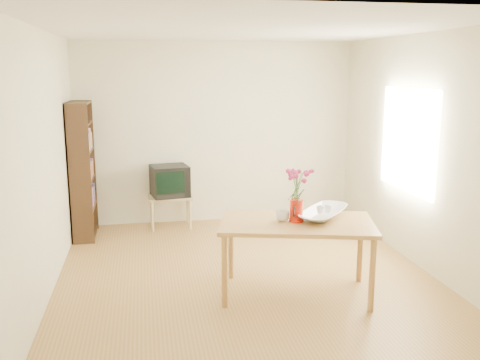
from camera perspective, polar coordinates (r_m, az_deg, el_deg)
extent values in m
plane|color=olive|center=(5.94, 0.52, -10.08)|extent=(4.50, 4.50, 0.00)
plane|color=white|center=(5.53, 0.58, 15.82)|extent=(4.50, 4.50, 0.00)
plane|color=beige|center=(7.79, -2.57, 5.03)|extent=(4.00, 0.00, 4.00)
plane|color=beige|center=(3.45, 7.59, -3.56)|extent=(4.00, 0.00, 4.00)
plane|color=beige|center=(5.58, -20.09, 1.66)|extent=(0.00, 4.50, 4.50)
plane|color=beige|center=(6.28, 18.81, 2.80)|extent=(0.00, 4.50, 4.50)
plane|color=white|center=(6.51, 17.45, 4.08)|extent=(0.00, 1.30, 1.30)
cube|color=olive|center=(5.26, 6.10, -4.62)|extent=(1.64, 1.18, 0.04)
cylinder|color=olive|center=(5.06, -1.67, -9.74)|extent=(0.06, 0.06, 0.71)
cylinder|color=olive|center=(5.12, 13.92, -9.84)|extent=(0.06, 0.06, 0.71)
cylinder|color=olive|center=(5.74, -0.98, -7.10)|extent=(0.06, 0.06, 0.71)
cylinder|color=olive|center=(5.79, 12.69, -7.22)|extent=(0.06, 0.06, 0.71)
cube|color=tan|center=(7.60, -7.47, -1.78)|extent=(0.60, 0.45, 0.03)
cylinder|color=tan|center=(7.47, -9.34, -3.89)|extent=(0.04, 0.04, 0.43)
cylinder|color=tan|center=(7.49, -5.36, -3.74)|extent=(0.04, 0.04, 0.43)
cylinder|color=tan|center=(7.83, -9.39, -3.18)|extent=(0.04, 0.04, 0.43)
cylinder|color=tan|center=(7.85, -5.59, -3.03)|extent=(0.04, 0.04, 0.43)
cube|color=black|center=(7.00, -16.76, 0.47)|extent=(0.28, 0.02, 1.80)
cube|color=black|center=(7.66, -16.22, 1.43)|extent=(0.28, 0.03, 1.80)
cube|color=black|center=(7.35, -17.51, 0.93)|extent=(0.02, 0.70, 1.80)
cube|color=black|center=(7.53, -16.10, -5.47)|extent=(0.27, 0.65, 0.02)
cube|color=black|center=(7.43, -16.26, -2.82)|extent=(0.27, 0.65, 0.02)
cube|color=black|center=(7.35, -16.43, 0.05)|extent=(0.27, 0.65, 0.02)
cube|color=black|center=(7.29, -16.60, 2.98)|extent=(0.27, 0.65, 0.02)
cube|color=black|center=(7.24, -16.77, 5.79)|extent=(0.27, 0.65, 0.02)
cube|color=black|center=(7.23, -16.89, 7.84)|extent=(0.27, 0.65, 0.02)
cylinder|color=red|center=(5.23, 6.03, -3.29)|extent=(0.13, 0.13, 0.21)
cylinder|color=red|center=(5.26, 6.01, -4.27)|extent=(0.15, 0.15, 0.02)
cylinder|color=red|center=(5.21, 6.06, -2.14)|extent=(0.13, 0.13, 0.01)
cone|color=red|center=(5.17, 6.50, -2.51)|extent=(0.07, 0.08, 0.06)
torus|color=black|center=(5.28, 5.44, -3.02)|extent=(0.06, 0.10, 0.10)
imported|color=white|center=(5.24, 4.55, -3.84)|extent=(0.14, 0.14, 0.10)
imported|color=white|center=(5.38, 8.99, -1.48)|extent=(0.72, 0.72, 0.48)
imported|color=white|center=(5.38, 8.57, -2.01)|extent=(0.08, 0.08, 0.06)
imported|color=white|center=(5.42, 9.36, -1.94)|extent=(0.08, 0.08, 0.06)
cube|color=black|center=(7.55, -7.51, -0.08)|extent=(0.56, 0.53, 0.43)
cube|color=black|center=(7.63, -7.55, 0.19)|extent=(0.38, 0.30, 0.30)
cube|color=black|center=(7.32, -7.42, -0.29)|extent=(0.38, 0.08, 0.30)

